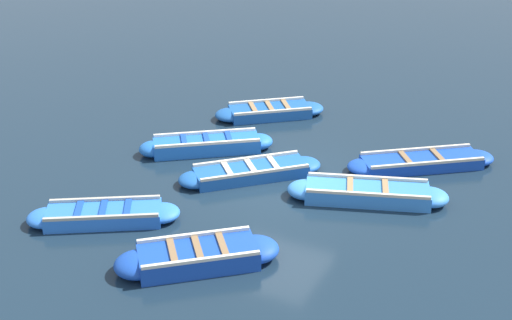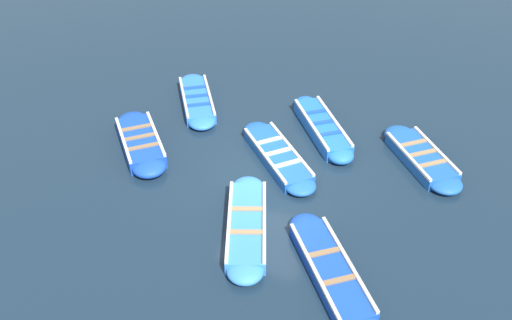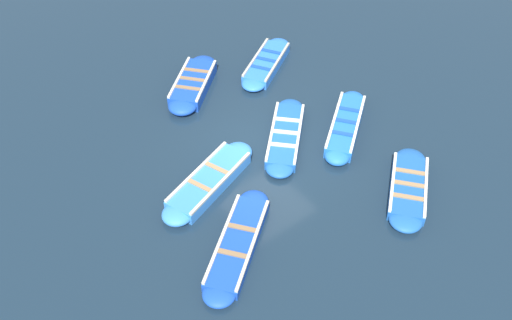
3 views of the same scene
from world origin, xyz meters
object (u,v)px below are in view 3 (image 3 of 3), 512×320
boat_near_quay (408,188)px  boat_outer_right (209,181)px  boat_tucked (285,136)px  boat_alongside (345,126)px  boat_broadside (193,84)px  boat_bow_out (266,64)px  boat_outer_left (238,244)px

boat_near_quay → boat_outer_right: boat_outer_right is taller
boat_tucked → boat_alongside: size_ratio=0.97×
boat_near_quay → boat_outer_right: bearing=139.8°
boat_alongside → boat_broadside: bearing=118.4°
boat_near_quay → boat_bow_out: size_ratio=0.95×
boat_tucked → boat_outer_right: size_ratio=0.84×
boat_broadside → boat_outer_right: bearing=-117.8°
boat_near_quay → boat_outer_left: bearing=164.9°
boat_near_quay → boat_bow_out: 7.29m
boat_tucked → boat_outer_right: 3.00m
boat_tucked → boat_alongside: 1.95m
boat_alongside → boat_near_quay: bearing=-98.5°
boat_outer_left → boat_broadside: 7.05m
boat_outer_left → boat_near_quay: bearing=-15.1°
boat_outer_right → boat_broadside: boat_broadside is taller
boat_outer_left → boat_broadside: boat_broadside is taller
boat_tucked → boat_outer_right: boat_outer_right is taller
boat_outer_left → boat_outer_right: boat_outer_right is taller
boat_near_quay → boat_bow_out: bearing=85.0°
boat_alongside → boat_broadside: 5.43m
boat_near_quay → boat_broadside: (-2.13, 7.79, 0.04)m
boat_near_quay → boat_outer_left: (-5.01, 1.35, -0.01)m
boat_tucked → boat_alongside: (1.77, -0.83, 0.04)m
boat_bow_out → boat_broadside: (-2.77, 0.53, 0.04)m
boat_outer_right → boat_bow_out: boat_outer_right is taller
boat_near_quay → boat_tucked: boat_near_quay is taller
boat_near_quay → boat_outer_right: 5.65m
boat_near_quay → boat_broadside: boat_broadside is taller
boat_tucked → boat_broadside: bearing=101.7°
boat_tucked → boat_alongside: bearing=-25.1°
boat_bow_out → boat_broadside: bearing=169.1°
boat_bow_out → boat_alongside: bearing=-92.6°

